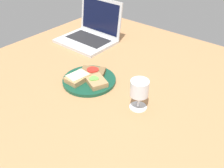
{
  "coord_description": "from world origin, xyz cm",
  "views": [
    {
      "loc": [
        61.34,
        -72.17,
        67.64
      ],
      "look_at": [
        6.79,
        -6.0,
        8.0
      ],
      "focal_mm": 40.0,
      "sensor_mm": 36.0,
      "label": 1
    }
  ],
  "objects": [
    {
      "name": "sandwich_with_tomato",
      "position": [
        -9.0,
        -0.89,
        5.6
      ],
      "size": [
        13.01,
        11.29,
        2.5
      ],
      "color": "brown",
      "rests_on": "plate"
    },
    {
      "name": "plate",
      "position": [
        -7.07,
        -5.59,
        3.73
      ],
      "size": [
        24.36,
        24.36,
        1.47
      ],
      "primitive_type": "cylinder",
      "color": "#144733",
      "rests_on": "wooden_table"
    },
    {
      "name": "sandwich_with_cucumber",
      "position": [
        -2.07,
        -6.25,
        5.67
      ],
      "size": [
        11.88,
        10.68,
        2.7
      ],
      "color": "#A88456",
      "rests_on": "plate"
    },
    {
      "name": "wine_glass",
      "position": [
        20.65,
        -6.41,
        11.72
      ],
      "size": [
        7.19,
        7.19,
        12.68
      ],
      "color": "white",
      "rests_on": "wooden_table"
    },
    {
      "name": "laptop",
      "position": [
        -37.46,
        27.35,
        7.48
      ],
      "size": [
        31.68,
        27.96,
        23.08
      ],
      "color": "silver",
      "rests_on": "wooden_table"
    },
    {
      "name": "wooden_table",
      "position": [
        0.0,
        0.0,
        1.5
      ],
      "size": [
        140.0,
        140.0,
        3.0
      ],
      "primitive_type": "cube",
      "color": "#B27F51",
      "rests_on": "ground"
    },
    {
      "name": "sandwich_with_cheese",
      "position": [
        -10.17,
        -9.66,
        5.92
      ],
      "size": [
        7.53,
        10.46,
        3.05
      ],
      "color": "#A88456",
      "rests_on": "plate"
    }
  ]
}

